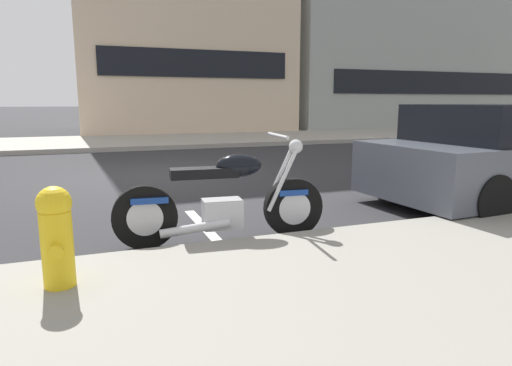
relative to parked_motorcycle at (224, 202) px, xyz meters
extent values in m
plane|color=#28282B|center=(-0.07, 4.51, -0.43)|extent=(260.00, 260.00, 0.00)
cube|color=gray|center=(11.93, 11.78, -0.36)|extent=(120.00, 5.00, 0.14)
cube|color=silver|center=(-0.07, 0.35, -0.43)|extent=(0.12, 2.20, 0.01)
cylinder|color=black|center=(0.75, -0.07, -0.11)|extent=(0.65, 0.17, 0.64)
cylinder|color=silver|center=(0.75, -0.07, -0.11)|extent=(0.36, 0.15, 0.35)
cylinder|color=black|center=(-0.80, 0.08, -0.11)|extent=(0.65, 0.17, 0.64)
cylinder|color=silver|center=(-0.80, 0.08, -0.11)|extent=(0.36, 0.15, 0.35)
cube|color=silver|center=(-0.02, 0.01, -0.13)|extent=(0.42, 0.30, 0.30)
cube|color=black|center=(-0.20, 0.02, 0.31)|extent=(0.70, 0.28, 0.10)
ellipsoid|color=black|center=(0.16, -0.01, 0.37)|extent=(0.50, 0.28, 0.24)
cube|color=navy|center=(-0.75, 0.07, 0.07)|extent=(0.38, 0.21, 0.06)
cube|color=navy|center=(0.73, -0.07, 0.07)|extent=(0.33, 0.19, 0.06)
cylinder|color=silver|center=(0.61, 0.02, 0.21)|extent=(0.34, 0.08, 0.65)
cylinder|color=silver|center=(0.60, -0.12, 0.21)|extent=(0.34, 0.08, 0.65)
cylinder|color=silver|center=(0.57, -0.05, 0.67)|extent=(0.09, 0.62, 0.04)
sphere|color=silver|center=(0.77, -0.07, 0.55)|extent=(0.15, 0.15, 0.15)
cylinder|color=silver|center=(-0.33, -0.11, -0.22)|extent=(0.71, 0.16, 0.16)
cube|color=#4C515B|center=(4.40, 0.45, 0.10)|extent=(4.14, 2.11, 0.73)
cube|color=black|center=(4.21, 0.44, 0.72)|extent=(2.27, 1.85, 0.52)
cylinder|color=black|center=(5.67, 1.39, -0.12)|extent=(0.63, 0.26, 0.62)
cylinder|color=black|center=(3.01, 1.22, -0.12)|extent=(0.63, 0.26, 0.62)
cylinder|color=black|center=(3.12, -0.48, -0.12)|extent=(0.63, 0.26, 0.62)
cylinder|color=gold|center=(-1.53, -0.99, -0.01)|extent=(0.22, 0.22, 0.55)
sphere|color=gold|center=(-1.53, -0.99, 0.32)|extent=(0.24, 0.24, 0.24)
cylinder|color=gold|center=(-1.53, -0.85, 0.01)|extent=(0.10, 0.08, 0.10)
cylinder|color=gold|center=(-1.53, -1.13, 0.01)|extent=(0.10, 0.08, 0.10)
cube|color=black|center=(3.07, 14.05, 2.53)|extent=(7.75, 0.06, 1.10)
cube|color=#939993|center=(15.94, 19.26, 4.94)|extent=(15.51, 10.36, 10.74)
cube|color=black|center=(15.94, 14.05, 1.93)|extent=(13.03, 0.06, 1.10)
camera|label=1|loc=(-1.28, -4.34, 1.02)|focal=31.48mm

